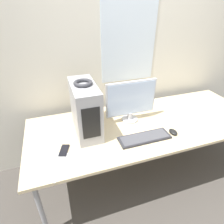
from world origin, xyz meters
TOP-DOWN VIEW (x-y plane):
  - ground_plane at (0.00, 0.00)m, footprint 14.00×14.00m
  - wall_back at (-0.00, 1.06)m, footprint 8.00×0.07m
  - desk at (0.00, 0.46)m, footprint 2.41×0.93m
  - pc_tower at (-0.63, 0.53)m, footprint 0.21×0.49m
  - headphones at (-0.63, 0.53)m, footprint 0.16×0.16m
  - monitor_main at (-0.16, 0.57)m, footprint 0.52×0.17m
  - keyboard at (-0.16, 0.24)m, footprint 0.48×0.16m
  - mouse at (0.14, 0.22)m, footprint 0.07×0.10m
  - cell_phone at (-0.87, 0.30)m, footprint 0.11×0.15m
  - paper_sheet_left at (-0.99, 0.17)m, footprint 0.32×0.36m

SIDE VIEW (x-z plane):
  - ground_plane at x=0.00m, z-range 0.00..0.00m
  - desk at x=0.00m, z-range 0.33..1.06m
  - paper_sheet_left at x=-0.99m, z-range 0.73..0.74m
  - cell_phone at x=-0.87m, z-range 0.73..0.74m
  - keyboard at x=-0.16m, z-range 0.73..0.76m
  - mouse at x=0.14m, z-range 0.73..0.77m
  - monitor_main at x=-0.16m, z-range 0.75..1.18m
  - pc_tower at x=-0.63m, z-range 0.73..1.21m
  - headphones at x=-0.63m, z-range 1.21..1.24m
  - wall_back at x=0.00m, z-range 0.00..2.70m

